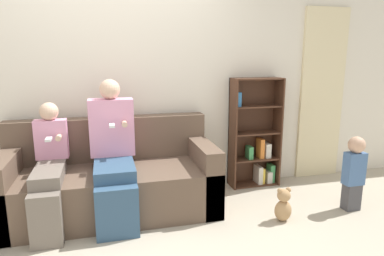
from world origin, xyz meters
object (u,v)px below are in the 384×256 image
object	(u,v)px
couch	(112,182)
toddler_standing	(354,171)
bookshelf	(255,139)
adult_seated	(113,149)
child_seated	(49,167)
teddy_bear	(283,205)

from	to	relation	value
couch	toddler_standing	xyz separation A→B (m)	(2.37, -0.57, 0.10)
toddler_standing	bookshelf	distance (m)	1.14
adult_seated	child_seated	distance (m)	0.59
bookshelf	adult_seated	bearing A→B (deg)	-164.90
adult_seated	bookshelf	bearing A→B (deg)	15.10
couch	teddy_bear	size ratio (longest dim) A/B	6.15
couch	teddy_bear	xyz separation A→B (m)	(1.57, -0.62, -0.16)
bookshelf	teddy_bear	xyz separation A→B (m)	(-0.14, -0.97, -0.41)
child_seated	toddler_standing	xyz separation A→B (m)	(2.92, -0.41, -0.15)
teddy_bear	toddler_standing	bearing A→B (deg)	3.54
couch	adult_seated	distance (m)	0.39
couch	bookshelf	xyz separation A→B (m)	(1.71, 0.35, 0.25)
couch	child_seated	bearing A→B (deg)	-163.28
child_seated	bookshelf	distance (m)	2.31
bookshelf	toddler_standing	bearing A→B (deg)	-54.07
child_seated	toddler_standing	distance (m)	2.95
child_seated	bookshelf	world-z (taller)	bookshelf
child_seated	teddy_bear	xyz separation A→B (m)	(2.12, -0.46, -0.41)
child_seated	bookshelf	bearing A→B (deg)	12.73
child_seated	couch	bearing A→B (deg)	16.72
child_seated	teddy_bear	world-z (taller)	child_seated
child_seated	toddler_standing	world-z (taller)	child_seated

